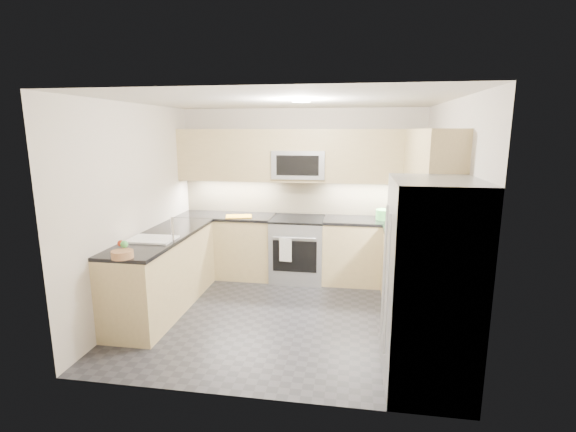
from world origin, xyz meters
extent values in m
cube|color=#26262B|center=(0.00, 0.00, 0.00)|extent=(3.60, 3.20, 0.00)
cube|color=beige|center=(0.00, 0.00, 2.50)|extent=(3.60, 3.20, 0.02)
cube|color=beige|center=(0.00, 1.60, 1.25)|extent=(3.60, 0.02, 2.50)
cube|color=beige|center=(0.00, -1.60, 1.25)|extent=(3.60, 0.02, 2.50)
cube|color=beige|center=(-1.80, 0.00, 1.25)|extent=(0.02, 3.20, 2.50)
cube|color=beige|center=(1.80, 0.00, 1.25)|extent=(0.02, 3.20, 2.50)
cube|color=tan|center=(-1.09, 1.30, 0.45)|extent=(1.42, 0.60, 0.90)
cube|color=tan|center=(1.09, 1.30, 0.45)|extent=(1.42, 0.60, 0.90)
cube|color=tan|center=(1.50, 0.15, 0.45)|extent=(0.60, 1.70, 0.90)
cube|color=tan|center=(-1.50, 0.00, 0.45)|extent=(0.60, 2.00, 0.90)
cube|color=black|center=(-1.09, 1.30, 0.92)|extent=(1.42, 0.63, 0.04)
cube|color=black|center=(1.09, 1.30, 0.92)|extent=(1.42, 0.63, 0.04)
cube|color=black|center=(1.50, 0.15, 0.92)|extent=(0.63, 1.70, 0.04)
cube|color=black|center=(-1.50, 0.00, 0.92)|extent=(0.63, 2.00, 0.04)
cube|color=tan|center=(0.00, 1.43, 1.83)|extent=(3.60, 0.35, 0.75)
cube|color=tan|center=(1.62, 0.28, 1.83)|extent=(0.35, 1.95, 0.75)
cube|color=#C0AE8A|center=(0.00, 1.60, 1.20)|extent=(3.60, 0.01, 0.51)
cube|color=#C0AE8A|center=(1.80, 0.45, 1.20)|extent=(0.01, 2.30, 0.51)
cube|color=#929599|center=(0.00, 1.28, 0.46)|extent=(0.76, 0.65, 0.91)
cube|color=black|center=(0.00, 1.28, 0.92)|extent=(0.76, 0.65, 0.03)
cube|color=black|center=(0.00, 0.95, 0.45)|extent=(0.62, 0.02, 0.45)
cylinder|color=#B2B5BA|center=(0.00, 0.93, 0.72)|extent=(0.60, 0.02, 0.02)
cube|color=#999BA0|center=(0.00, 1.40, 1.70)|extent=(0.76, 0.40, 0.40)
cube|color=black|center=(0.00, 1.20, 1.70)|extent=(0.60, 0.01, 0.28)
cube|color=#9DA0A5|center=(1.45, -1.15, 0.90)|extent=(0.70, 0.90, 1.80)
cylinder|color=#B2B5BA|center=(1.08, -1.33, 0.95)|extent=(0.02, 0.02, 1.20)
cylinder|color=#B2B5BA|center=(1.08, -0.97, 0.95)|extent=(0.02, 0.02, 1.20)
cube|color=white|center=(-1.50, -0.25, 0.88)|extent=(0.52, 0.38, 0.16)
cylinder|color=silver|center=(-1.24, -0.25, 1.08)|extent=(0.03, 0.03, 0.28)
cylinder|color=#53C258|center=(1.23, 1.32, 1.01)|extent=(0.32, 0.32, 0.14)
cube|color=orange|center=(-0.86, 1.19, 0.95)|extent=(0.43, 0.35, 0.01)
cylinder|color=#A4724C|center=(-1.46, -0.95, 0.98)|extent=(0.27, 0.27, 0.08)
sphere|color=#AF2E14|center=(-1.54, -0.82, 1.05)|extent=(0.07, 0.07, 0.07)
sphere|color=green|center=(-1.49, -0.85, 1.05)|extent=(0.08, 0.08, 0.08)
cube|color=white|center=(-0.12, 0.91, 0.55)|extent=(0.18, 0.04, 0.33)
camera|label=1|loc=(0.78, -4.60, 2.19)|focal=26.00mm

